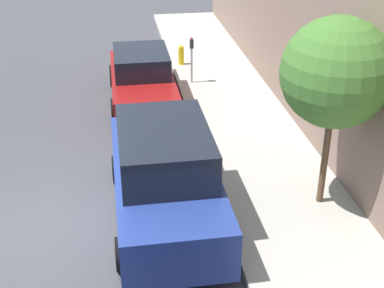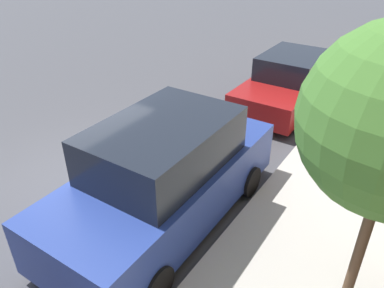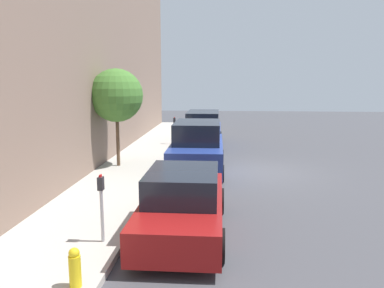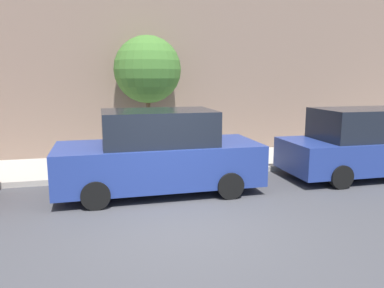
{
  "view_description": "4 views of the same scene",
  "coord_description": "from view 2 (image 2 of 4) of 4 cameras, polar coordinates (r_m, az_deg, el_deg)",
  "views": [
    {
      "loc": [
        1.54,
        -8.93,
        6.39
      ],
      "look_at": [
        3.08,
        1.23,
        1.0
      ],
      "focal_mm": 50.0,
      "sensor_mm": 36.0,
      "label": 1
    },
    {
      "loc": [
        5.69,
        -4.08,
        4.7
      ],
      "look_at": [
        2.19,
        1.16,
        1.0
      ],
      "focal_mm": 35.0,
      "sensor_mm": 36.0,
      "label": 2
    },
    {
      "loc": [
        1.47,
        14.46,
        3.55
      ],
      "look_at": [
        2.62,
        -0.52,
        1.0
      ],
      "focal_mm": 35.0,
      "sensor_mm": 36.0,
      "label": 3
    },
    {
      "loc": [
        -6.36,
        1.38,
        2.75
      ],
      "look_at": [
        3.1,
        -0.92,
        1.0
      ],
      "focal_mm": 35.0,
      "sensor_mm": 36.0,
      "label": 4
    }
  ],
  "objects": [
    {
      "name": "parking_meter_far",
      "position": [
        11.86,
        23.96,
        9.91
      ],
      "size": [
        0.11,
        0.15,
        1.47
      ],
      "color": "#ADADB2",
      "rests_on": "sidewalk"
    },
    {
      "name": "parked_sedan_third",
      "position": [
        11.48,
        14.66,
        9.17
      ],
      "size": [
        1.92,
        4.5,
        1.54
      ],
      "color": "maroon",
      "rests_on": "ground_plane"
    },
    {
      "name": "parked_suv_second",
      "position": [
        6.52,
        -4.09,
        -4.93
      ],
      "size": [
        2.08,
        4.81,
        1.98
      ],
      "color": "navy",
      "rests_on": "ground_plane"
    },
    {
      "name": "fire_hydrant",
      "position": [
        13.73,
        24.7,
        9.81
      ],
      "size": [
        0.2,
        0.2,
        0.69
      ],
      "color": "gold",
      "rests_on": "sidewalk"
    },
    {
      "name": "ground_plane",
      "position": [
        8.43,
        -17.1,
        -4.99
      ],
      "size": [
        60.0,
        60.0,
        0.0
      ],
      "primitive_type": "plane",
      "color": "#424247"
    },
    {
      "name": "sidewalk",
      "position": [
        6.22,
        15.83,
        -19.23
      ],
      "size": [
        2.79,
        32.0,
        0.15
      ],
      "color": "#B2ADA3",
      "rests_on": "ground_plane"
    }
  ]
}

